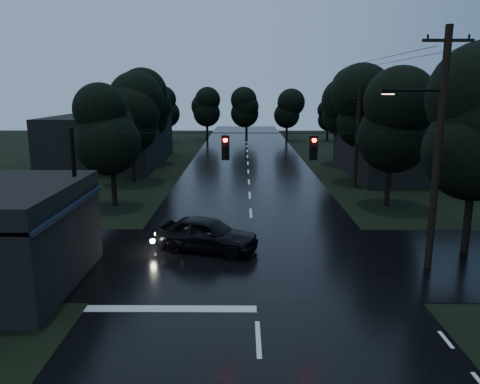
{
  "coord_description": "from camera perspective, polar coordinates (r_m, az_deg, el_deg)",
  "views": [
    {
      "loc": [
        -0.47,
        -8.07,
        7.53
      ],
      "look_at": [
        -0.63,
        15.01,
        2.46
      ],
      "focal_mm": 35.0,
      "sensor_mm": 36.0,
      "label": 1
    }
  ],
  "objects": [
    {
      "name": "span_signals",
      "position": [
        19.23,
        3.48,
        5.54
      ],
      "size": [
        15.0,
        0.37,
        1.12
      ],
      "color": "black",
      "rests_on": "ground"
    },
    {
      "name": "tree_right_c",
      "position": [
        49.26,
        13.15,
        10.73
      ],
      "size": [
        4.76,
        4.76,
        10.03
      ],
      "color": "black",
      "rests_on": "ground"
    },
    {
      "name": "utility_pole_far",
      "position": [
        37.3,
        14.1,
        6.41
      ],
      "size": [
        2.0,
        0.3,
        7.5
      ],
      "color": "black",
      "rests_on": "ground"
    },
    {
      "name": "main_road",
      "position": [
        38.81,
        1.1,
        1.2
      ],
      "size": [
        12.0,
        120.0,
        0.02
      ],
      "primitive_type": "cube",
      "color": "black",
      "rests_on": "ground"
    },
    {
      "name": "building_far_left",
      "position": [
        50.19,
        -15.32,
        6.21
      ],
      "size": [
        10.0,
        16.0,
        5.0
      ],
      "primitive_type": "cube",
      "color": "black",
      "rests_on": "ground"
    },
    {
      "name": "utility_pole_main",
      "position": [
        20.76,
        22.81,
        5.14
      ],
      "size": [
        3.5,
        0.3,
        10.0
      ],
      "color": "black",
      "rests_on": "ground"
    },
    {
      "name": "tree_corner_near",
      "position": [
        23.58,
        27.01,
        7.32
      ],
      "size": [
        4.48,
        4.48,
        9.44
      ],
      "color": "black",
      "rests_on": "ground"
    },
    {
      "name": "building_far_right",
      "position": [
        44.81,
        19.32,
        4.87
      ],
      "size": [
        10.0,
        14.0,
        4.4
      ],
      "primitive_type": "cube",
      "color": "black",
      "rests_on": "ground"
    },
    {
      "name": "tree_left_c",
      "position": [
        49.07,
        -11.21,
        10.37
      ],
      "size": [
        4.48,
        4.48,
        9.44
      ],
      "color": "black",
      "rests_on": "ground"
    },
    {
      "name": "tree_left_a",
      "position": [
        31.34,
        -15.53,
        7.76
      ],
      "size": [
        3.92,
        3.92,
        8.26
      ],
      "color": "black",
      "rests_on": "ground"
    },
    {
      "name": "cross_street",
      "position": [
        21.44,
        1.66,
        -8.17
      ],
      "size": [
        60.0,
        9.0,
        0.02
      ],
      "primitive_type": "cube",
      "color": "black",
      "rests_on": "ground"
    },
    {
      "name": "tree_right_b",
      "position": [
        39.41,
        15.44,
        9.72
      ],
      "size": [
        4.48,
        4.48,
        9.44
      ],
      "color": "black",
      "rests_on": "ground"
    },
    {
      "name": "tree_right_a",
      "position": [
        31.59,
        18.05,
        8.32
      ],
      "size": [
        4.2,
        4.2,
        8.85
      ],
      "color": "black",
      "rests_on": "ground"
    },
    {
      "name": "car",
      "position": [
        22.3,
        -4.07,
        -5.12
      ],
      "size": [
        5.26,
        3.36,
        1.67
      ],
      "primitive_type": "imported",
      "rotation": [
        0.0,
        0.0,
        1.26
      ],
      "color": "black",
      "rests_on": "ground"
    },
    {
      "name": "anchor_pole_left",
      "position": [
        20.83,
        -19.33,
        -0.89
      ],
      "size": [
        0.18,
        0.18,
        6.0
      ],
      "primitive_type": "cylinder",
      "color": "black",
      "rests_on": "ground"
    },
    {
      "name": "tree_left_b",
      "position": [
        39.2,
        -13.24,
        9.28
      ],
      "size": [
        4.2,
        4.2,
        8.85
      ],
      "color": "black",
      "rests_on": "ground"
    }
  ]
}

